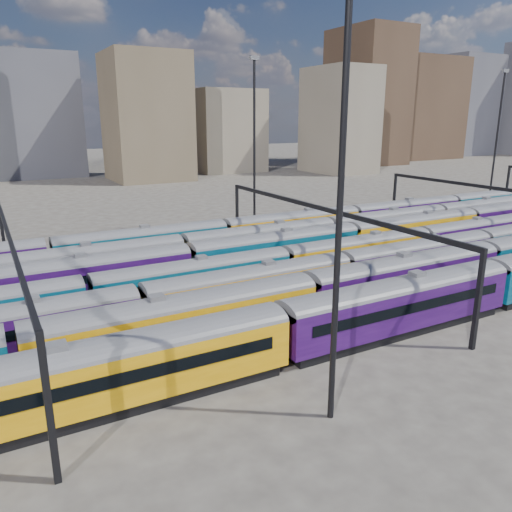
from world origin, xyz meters
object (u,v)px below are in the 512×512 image
rake_0 (400,299)px  mast_2 (341,181)px  rake_1 (307,293)px  rake_2 (252,283)px

rake_0 → mast_2: (-12.14, -7.00, 11.04)m
rake_0 → rake_1: 7.52m
rake_0 → rake_1: (-5.62, 5.00, -0.02)m
rake_0 → mast_2: 17.83m
rake_1 → rake_2: rake_1 is taller
rake_2 → rake_0: bearing=-50.6°
rake_1 → rake_0: bearing=-41.7°
rake_2 → rake_1: bearing=-62.5°
rake_0 → rake_1: size_ratio=1.18×
rake_0 → rake_2: 12.95m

